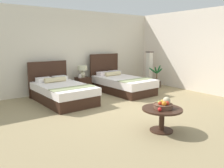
# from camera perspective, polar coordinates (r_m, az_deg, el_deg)

# --- Properties ---
(ground_plane) EXTENTS (10.33, 9.38, 0.02)m
(ground_plane) POSITION_cam_1_polar(r_m,az_deg,el_deg) (6.14, 3.50, -6.09)
(ground_plane) COLOR #99865E
(wall_back) EXTENTS (10.33, 0.12, 2.84)m
(wall_back) POSITION_cam_1_polar(r_m,az_deg,el_deg) (8.32, -9.25, 8.19)
(wall_back) COLOR beige
(wall_back) RESTS_ON ground
(wall_side_right) EXTENTS (0.12, 4.98, 2.84)m
(wall_side_right) POSITION_cam_1_polar(r_m,az_deg,el_deg) (8.66, 19.49, 7.82)
(wall_side_right) COLOR silver
(wall_side_right) RESTS_ON ground
(bed_near_window) EXTENTS (1.35, 2.18, 1.13)m
(bed_near_window) POSITION_cam_1_polar(r_m,az_deg,el_deg) (6.82, -12.44, -1.96)
(bed_near_window) COLOR #351F15
(bed_near_window) RESTS_ON ground
(bed_near_corner) EXTENTS (1.33, 2.27, 1.30)m
(bed_near_corner) POSITION_cam_1_polar(r_m,az_deg,el_deg) (7.96, 2.39, 0.11)
(bed_near_corner) COLOR #351F15
(bed_near_corner) RESTS_ON ground
(nightstand) EXTENTS (0.47, 0.43, 0.52)m
(nightstand) POSITION_cam_1_polar(r_m,az_deg,el_deg) (8.07, -7.28, -0.14)
(nightstand) COLOR #351F15
(nightstand) RESTS_ON ground
(table_lamp) EXTENTS (0.34, 0.34, 0.41)m
(table_lamp) POSITION_cam_1_polar(r_m,az_deg,el_deg) (8.01, -7.44, 3.53)
(table_lamp) COLOR beige
(table_lamp) RESTS_ON nightstand
(vase) EXTENTS (0.10, 0.10, 0.14)m
(vase) POSITION_cam_1_polar(r_m,az_deg,el_deg) (7.91, -8.10, 2.02)
(vase) COLOR silver
(vase) RESTS_ON nightstand
(coffee_table) EXTENTS (0.79, 0.79, 0.47)m
(coffee_table) POSITION_cam_1_polar(r_m,az_deg,el_deg) (4.61, 12.45, -7.44)
(coffee_table) COLOR #351F15
(coffee_table) RESTS_ON ground
(fruit_bowl) EXTENTS (0.38, 0.38, 0.22)m
(fruit_bowl) POSITION_cam_1_polar(r_m,az_deg,el_deg) (4.57, 12.90, -5.04)
(fruit_bowl) COLOR brown
(fruit_bowl) RESTS_ON coffee_table
(loose_apple) EXTENTS (0.08, 0.08, 0.08)m
(loose_apple) POSITION_cam_1_polar(r_m,az_deg,el_deg) (4.35, 11.92, -6.27)
(loose_apple) COLOR red
(loose_apple) RESTS_ON coffee_table
(floor_lamp_corner) EXTENTS (0.23, 0.23, 1.35)m
(floor_lamp_corner) POSITION_cam_1_polar(r_m,az_deg,el_deg) (9.36, 9.34, 3.87)
(floor_lamp_corner) COLOR black
(floor_lamp_corner) RESTS_ON ground
(potted_palm) EXTENTS (0.54, 0.45, 0.87)m
(potted_palm) POSITION_cam_1_polar(r_m,az_deg,el_deg) (8.97, 11.12, 0.64)
(potted_palm) COLOR #4B392C
(potted_palm) RESTS_ON ground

